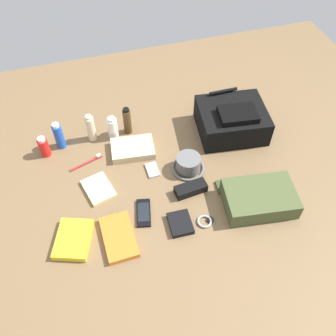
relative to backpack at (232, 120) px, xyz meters
name	(u,v)px	position (x,y,z in m)	size (l,w,h in m)	color
ground_plane	(168,175)	(-0.38, -0.18, -0.08)	(2.64, 2.02, 0.02)	brown
backpack	(232,120)	(0.00, 0.00, 0.00)	(0.35, 0.31, 0.16)	black
toiletry_pouch	(259,198)	(-0.06, -0.44, -0.03)	(0.32, 0.28, 0.08)	#47512D
bucket_hat	(188,164)	(-0.28, -0.17, -0.04)	(0.15, 0.15, 0.08)	#5F5F5F
sunscreen_spray	(44,147)	(-0.90, 0.10, -0.02)	(0.05, 0.05, 0.11)	red
deodorant_spray	(59,136)	(-0.82, 0.13, 0.00)	(0.04, 0.04, 0.15)	blue
lotion_bottle	(91,128)	(-0.67, 0.14, 0.00)	(0.04, 0.04, 0.15)	beige
toothpaste_tube	(113,128)	(-0.57, 0.12, -0.01)	(0.05, 0.05, 0.12)	white
cologne_bottle	(127,121)	(-0.49, 0.14, 0.00)	(0.04, 0.04, 0.15)	#473319
paperback_novel	(74,240)	(-0.83, -0.40, -0.06)	(0.18, 0.21, 0.03)	yellow
travel_guidebook	(119,237)	(-0.66, -0.44, -0.06)	(0.13, 0.21, 0.02)	orange
cell_phone	(144,213)	(-0.54, -0.35, -0.06)	(0.09, 0.14, 0.01)	black
media_player	(152,170)	(-0.44, -0.14, -0.07)	(0.05, 0.08, 0.01)	#B7B7BC
wristwatch	(205,221)	(-0.30, -0.47, -0.06)	(0.07, 0.06, 0.01)	#99999E
toothbrush	(88,162)	(-0.71, -0.01, -0.06)	(0.16, 0.06, 0.02)	red
wallet	(180,223)	(-0.41, -0.45, -0.06)	(0.09, 0.11, 0.02)	black
notepad	(99,189)	(-0.69, -0.18, -0.06)	(0.11, 0.15, 0.02)	beige
folded_towel	(133,149)	(-0.50, 0.00, -0.05)	(0.20, 0.14, 0.04)	#C6B289
sunglasses_case	(191,189)	(-0.31, -0.30, -0.05)	(0.14, 0.06, 0.04)	black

